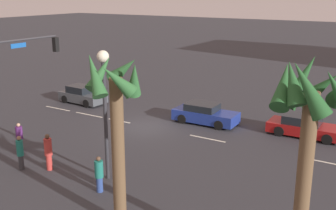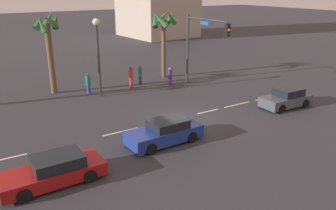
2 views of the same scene
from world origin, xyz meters
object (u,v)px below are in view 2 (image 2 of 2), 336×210
(pedestrian_0, at_px, (88,83))
(pedestrian_3, at_px, (131,77))
(car_0, at_px, (286,99))
(car_2, at_px, (54,171))
(pedestrian_2, at_px, (170,76))
(palm_tree_0, at_px, (49,37))
(palm_tree_1, at_px, (164,27))
(pedestrian_1, at_px, (140,74))
(car_1, at_px, (165,132))
(streetlamp, at_px, (97,43))
(traffic_signal, at_px, (201,39))

(pedestrian_0, xyz_separation_m, pedestrian_3, (3.76, -0.48, 0.12))
(car_0, height_order, pedestrian_3, pedestrian_3)
(car_2, relative_size, pedestrian_2, 2.84)
(palm_tree_0, relative_size, palm_tree_1, 1.04)
(car_0, distance_m, pedestrian_1, 13.04)
(car_1, relative_size, streetlamp, 0.71)
(streetlamp, distance_m, palm_tree_0, 4.22)
(pedestrian_0, bearing_deg, streetlamp, -65.51)
(car_1, relative_size, palm_tree_0, 0.65)
(pedestrian_1, bearing_deg, car_0, -60.75)
(car_0, xyz_separation_m, pedestrian_3, (-7.65, 10.67, 0.36))
(car_2, distance_m, pedestrian_2, 17.28)
(car_2, distance_m, pedestrian_3, 15.57)
(traffic_signal, xyz_separation_m, pedestrian_2, (-2.08, 1.70, -3.41))
(car_1, bearing_deg, pedestrian_1, 68.90)
(car_0, xyz_separation_m, streetlamp, (-10.82, 9.88, 3.73))
(pedestrian_0, xyz_separation_m, palm_tree_1, (8.22, 1.23, 4.03))
(pedestrian_0, xyz_separation_m, palm_tree_0, (-2.42, 1.66, 3.86))
(streetlamp, relative_size, pedestrian_2, 3.83)
(car_1, xyz_separation_m, car_2, (-6.55, -0.96, -0.03))
(car_2, bearing_deg, palm_tree_0, 75.58)
(pedestrian_2, relative_size, palm_tree_1, 0.25)
(pedestrian_1, relative_size, pedestrian_2, 1.10)
(car_0, relative_size, pedestrian_1, 2.23)
(car_1, xyz_separation_m, pedestrian_1, (4.56, 11.82, 0.31))
(pedestrian_0, bearing_deg, traffic_signal, -18.98)
(car_2, xyz_separation_m, traffic_signal, (15.35, 9.36, 3.65))
(car_2, height_order, palm_tree_0, palm_tree_0)
(streetlamp, bearing_deg, car_0, -42.38)
(pedestrian_2, bearing_deg, pedestrian_0, 168.30)
(car_0, bearing_deg, traffic_signal, 104.96)
(car_0, relative_size, pedestrian_3, 2.08)
(pedestrian_2, xyz_separation_m, palm_tree_1, (1.02, 2.73, 4.07))
(car_0, xyz_separation_m, palm_tree_0, (-13.83, 12.82, 4.10))
(pedestrian_3, bearing_deg, pedestrian_1, 28.94)
(car_2, relative_size, pedestrian_3, 2.41)
(car_2, relative_size, streetlamp, 0.74)
(car_1, xyz_separation_m, traffic_signal, (8.80, 8.40, 3.62))
(streetlamp, xyz_separation_m, palm_tree_0, (-3.00, 2.94, 0.37))
(pedestrian_0, distance_m, palm_tree_0, 4.85)
(pedestrian_2, bearing_deg, traffic_signal, -39.30)
(pedestrian_1, bearing_deg, car_1, -111.10)
(car_0, bearing_deg, pedestrian_0, 135.63)
(pedestrian_3, bearing_deg, car_2, -129.18)
(pedestrian_1, bearing_deg, palm_tree_0, 169.07)
(traffic_signal, height_order, pedestrian_1, traffic_signal)
(traffic_signal, bearing_deg, car_0, -75.04)
(traffic_signal, relative_size, streetlamp, 0.99)
(car_0, distance_m, traffic_signal, 9.00)
(pedestrian_0, bearing_deg, car_0, -44.37)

